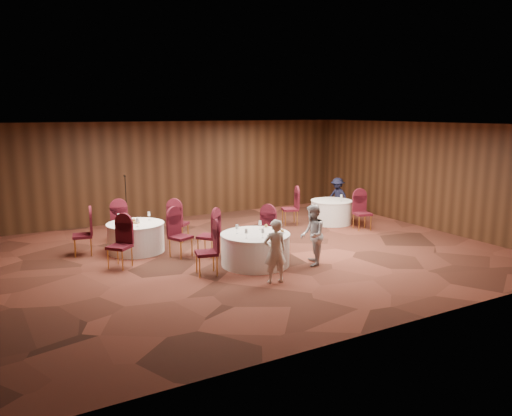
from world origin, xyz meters
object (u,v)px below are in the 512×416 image
mic_stand (127,214)px  man_c (337,196)px  table_right (331,212)px  woman_a (275,251)px  woman_b (312,235)px  table_left (136,237)px  table_main (255,249)px

mic_stand → man_c: bearing=-11.3°
table_right → woman_a: (-4.49, -3.93, 0.30)m
woman_a → woman_b: bearing=-146.1°
woman_a → woman_b: size_ratio=0.95×
table_left → woman_a: 4.18m
woman_b → woman_a: bearing=-33.2°
table_main → table_left: (-2.11, 2.44, 0.00)m
table_main → woman_a: bearing=-101.0°
table_left → mic_stand: (0.44, 2.52, 0.11)m
mic_stand → table_left: bearing=-100.0°
woman_a → woman_b: woman_b is taller
table_left → man_c: bearing=8.8°
mic_stand → woman_a: mic_stand is taller
table_main → man_c: size_ratio=1.25×
table_left → table_main: bearing=-49.1°
table_right → woman_a: 5.98m
woman_b → table_main: bearing=-87.7°
table_main → table_left: size_ratio=1.12×
table_left → table_right: (6.36, 0.20, 0.00)m
woman_a → woman_b: 1.52m
table_left → table_right: 6.36m
table_right → mic_stand: bearing=158.6°
table_main → mic_stand: mic_stand is taller
table_main → mic_stand: 5.23m
table_main → table_left: bearing=130.9°
mic_stand → woman_b: bearing=-63.5°
table_left → table_right: same height
mic_stand → woman_b: 6.28m
woman_b → man_c: size_ratio=1.10×
table_right → table_left: bearing=-178.2°
table_left → woman_a: bearing=-63.4°
man_c → woman_a: bearing=-63.9°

